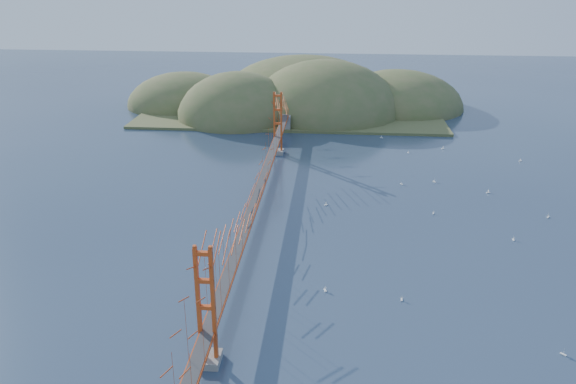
# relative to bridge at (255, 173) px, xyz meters

# --- Properties ---
(ground) EXTENTS (320.00, 320.00, 0.00)m
(ground) POSITION_rel_bridge_xyz_m (0.00, -0.18, -7.01)
(ground) COLOR #2A3C55
(ground) RESTS_ON ground
(bridge) EXTENTS (2.20, 94.40, 12.00)m
(bridge) POSITION_rel_bridge_xyz_m (0.00, 0.00, 0.00)
(bridge) COLOR gray
(bridge) RESTS_ON ground
(far_headlands) EXTENTS (84.00, 58.00, 25.00)m
(far_headlands) POSITION_rel_bridge_xyz_m (2.21, 68.33, -7.01)
(far_headlands) COLOR brown
(far_headlands) RESTS_ON ground
(sailboat_3) EXTENTS (0.71, 0.71, 0.74)m
(sailboat_3) POSITION_rel_bridge_xyz_m (9.55, 6.06, -6.85)
(sailboat_3) COLOR white
(sailboat_3) RESTS_ON ground
(sailboat_2) EXTENTS (0.63, 0.63, 0.66)m
(sailboat_2) POSITION_rel_bridge_xyz_m (31.88, -26.43, -6.86)
(sailboat_2) COLOR white
(sailboat_2) RESTS_ON ground
(sailboat_8) EXTENTS (0.60, 0.52, 0.68)m
(sailboat_8) POSITION_rel_bridge_xyz_m (34.62, 13.07, -6.86)
(sailboat_8) COLOR white
(sailboat_8) RESTS_ON ground
(sailboat_17) EXTENTS (0.60, 0.60, 0.67)m
(sailboat_17) POSITION_rel_bridge_xyz_m (44.12, 29.04, -6.86)
(sailboat_17) COLOR white
(sailboat_17) RESTS_ON ground
(sailboat_5) EXTENTS (0.43, 0.53, 0.63)m
(sailboat_5) POSITION_rel_bridge_xyz_m (33.94, -3.20, -6.86)
(sailboat_5) COLOR white
(sailboat_5) RESTS_ON ground
(sailboat_10) EXTENTS (0.45, 0.53, 0.62)m
(sailboat_10) POSITION_rel_bridge_xyz_m (18.13, -18.56, -6.87)
(sailboat_10) COLOR white
(sailboat_10) RESTS_ON ground
(sailboat_7) EXTENTS (0.60, 0.52, 0.69)m
(sailboat_7) POSITION_rel_bridge_xyz_m (31.42, 35.35, -6.86)
(sailboat_7) COLOR white
(sailboat_7) RESTS_ON ground
(sailboat_15) EXTENTS (0.50, 0.50, 0.56)m
(sailboat_15) POSITION_rel_bridge_xyz_m (24.49, 32.32, -6.87)
(sailboat_15) COLOR white
(sailboat_15) RESTS_ON ground
(sailboat_1) EXTENTS (0.68, 0.68, 0.71)m
(sailboat_1) POSITION_rel_bridge_xyz_m (21.51, 15.60, -6.85)
(sailboat_1) COLOR white
(sailboat_1) RESTS_ON ground
(sailboat_16) EXTENTS (0.69, 0.69, 0.73)m
(sailboat_16) POSITION_rel_bridge_xyz_m (27.01, 17.15, -6.85)
(sailboat_16) COLOR white
(sailboat_16) RESTS_ON ground
(sailboat_4) EXTENTS (0.68, 0.68, 0.72)m
(sailboat_4) POSITION_rel_bridge_xyz_m (40.76, 4.36, -6.85)
(sailboat_4) COLOR white
(sailboat_4) RESTS_ON ground
(sailboat_0) EXTENTS (0.60, 0.64, 0.72)m
(sailboat_0) POSITION_rel_bridge_xyz_m (10.00, -17.42, -6.85)
(sailboat_0) COLOR white
(sailboat_0) RESTS_ON ground
(sailboat_12) EXTENTS (0.59, 0.59, 0.65)m
(sailboat_12) POSITION_rel_bridge_xyz_m (20.12, 41.82, -6.86)
(sailboat_12) COLOR white
(sailboat_12) RESTS_ON ground
(sailboat_14) EXTENTS (0.48, 0.52, 0.59)m
(sailboat_14) POSITION_rel_bridge_xyz_m (24.90, 4.30, -6.87)
(sailboat_14) COLOR white
(sailboat_14) RESTS_ON ground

